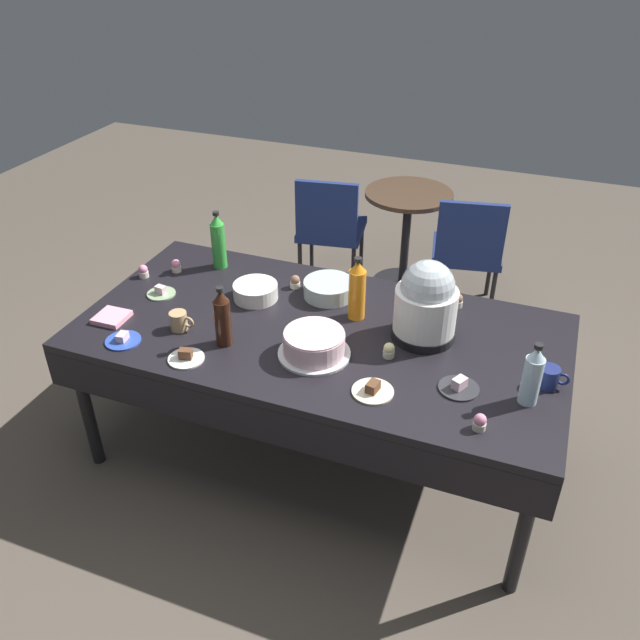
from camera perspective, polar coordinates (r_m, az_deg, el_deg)
name	(u,v)px	position (r m, az deg, el deg)	size (l,w,h in m)	color
ground	(320,449)	(3.45, 0.00, -11.20)	(9.00, 9.00, 0.00)	brown
potluck_table	(320,340)	(3.01, 0.00, -1.78)	(2.20, 1.10, 0.75)	black
frosted_layer_cake	(314,344)	(2.79, -0.52, -2.12)	(0.31, 0.31, 0.11)	silver
slow_cooker	(426,303)	(2.87, 9.21, 1.47)	(0.29, 0.29, 0.37)	black
glass_salad_bowl	(329,289)	(3.21, 0.77, 2.74)	(0.25, 0.25, 0.08)	#B2C6BC
ceramic_snack_bowl	(256,291)	(3.21, -5.63, 2.50)	(0.22, 0.22, 0.08)	silver
dessert_plate_charcoal	(459,387)	(2.68, 11.99, -5.68)	(0.16, 0.16, 0.05)	#2D2D33
dessert_plate_cream	(373,390)	(2.62, 4.61, -6.08)	(0.17, 0.17, 0.05)	beige
dessert_plate_cobalt	(123,340)	(3.02, -16.77, -1.64)	(0.16, 0.16, 0.04)	#2D4CB2
dessert_plate_sage	(161,292)	(3.33, -13.66, 2.34)	(0.14, 0.14, 0.05)	#8CA87F
dessert_plate_white	(186,357)	(2.84, -11.58, -3.18)	(0.16, 0.16, 0.05)	white
cupcake_cocoa	(176,266)	(3.51, -12.41, 4.62)	(0.05, 0.05, 0.07)	beige
cupcake_lemon	(480,422)	(2.51, 13.72, -8.63)	(0.05, 0.05, 0.07)	beige
cupcake_mint	(295,282)	(3.29, -2.17, 3.34)	(0.05, 0.05, 0.07)	beige
cupcake_berry	(389,350)	(2.80, 6.02, -2.64)	(0.05, 0.05, 0.07)	beige
cupcake_vanilla	(143,271)	(3.50, -15.12, 4.11)	(0.05, 0.05, 0.07)	beige
cupcake_rose	(458,301)	(3.20, 11.89, 1.66)	(0.05, 0.05, 0.07)	beige
soda_bottle_lime_soda	(218,242)	(3.47, -8.83, 6.75)	(0.07, 0.07, 0.31)	green
soda_bottle_water	(532,376)	(2.62, 17.98, -4.64)	(0.07, 0.07, 0.27)	silver
soda_bottle_cola	(223,318)	(2.85, -8.48, 0.16)	(0.07, 0.07, 0.28)	#33190F
soda_bottle_orange_juice	(357,290)	(3.00, 3.24, 2.61)	(0.08, 0.08, 0.31)	orange
coffee_mug_navy	(549,377)	(2.78, 19.30, -4.72)	(0.13, 0.08, 0.09)	navy
coffee_mug_tan	(179,321)	(3.03, -12.15, -0.08)	(0.12, 0.08, 0.09)	tan
paper_napkin_stack	(112,317)	(3.19, -17.66, 0.23)	(0.14, 0.14, 0.02)	pink
maroon_chair_left	(330,225)	(4.58, 0.87, 8.25)	(0.50, 0.50, 0.85)	navy
maroon_chair_right	(468,247)	(4.38, 12.72, 6.19)	(0.51, 0.51, 0.85)	navy
round_cafe_table	(407,222)	(4.64, 7.56, 8.44)	(0.60, 0.60, 0.72)	#473323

